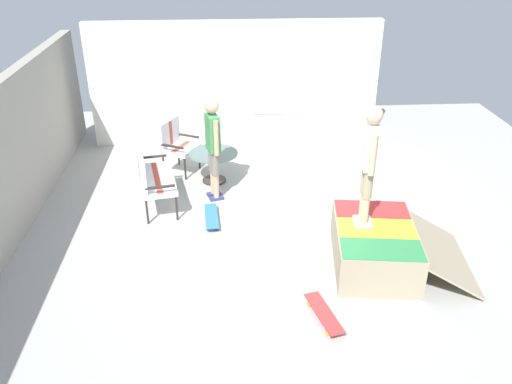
# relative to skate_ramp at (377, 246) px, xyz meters

# --- Properties ---
(ground_plane) EXTENTS (12.00, 12.00, 0.10)m
(ground_plane) POSITION_rel_skate_ramp_xyz_m (0.95, 1.32, -0.35)
(ground_plane) COLOR #A8A8A3
(house_facade) EXTENTS (0.23, 6.00, 2.57)m
(house_facade) POSITION_rel_skate_ramp_xyz_m (4.75, 1.81, 0.99)
(house_facade) COLOR white
(house_facade) RESTS_ON ground_plane
(skate_ramp) EXTENTS (1.78, 2.06, 0.60)m
(skate_ramp) POSITION_rel_skate_ramp_xyz_m (0.00, 0.00, 0.00)
(skate_ramp) COLOR tan
(skate_ramp) RESTS_ON ground_plane
(patio_bench) EXTENTS (1.33, 0.78, 1.02)m
(patio_bench) POSITION_rel_skate_ramp_xyz_m (1.92, 3.34, 0.32)
(patio_bench) COLOR #2D2823
(patio_bench) RESTS_ON ground_plane
(patio_chair_near_house) EXTENTS (0.80, 0.77, 1.02)m
(patio_chair_near_house) POSITION_rel_skate_ramp_xyz_m (3.30, 3.01, 0.31)
(patio_chair_near_house) COLOR #2D2823
(patio_chair_near_house) RESTS_ON ground_plane
(patio_table) EXTENTS (0.90, 0.90, 0.57)m
(patio_table) POSITION_rel_skate_ramp_xyz_m (2.80, 2.30, 0.11)
(patio_table) COLOR #2D2823
(patio_table) RESTS_ON ground_plane
(person_watching) EXTENTS (0.46, 0.31, 1.79)m
(person_watching) POSITION_rel_skate_ramp_xyz_m (2.15, 2.28, 0.76)
(person_watching) COLOR navy
(person_watching) RESTS_ON ground_plane
(person_skater) EXTENTS (0.48, 0.27, 1.70)m
(person_skater) POSITION_rel_skate_ramp_xyz_m (0.14, 0.20, 1.29)
(person_skater) COLOR silver
(person_skater) RESTS_ON skate_ramp
(skateboard_by_bench) EXTENTS (0.81, 0.25, 0.10)m
(skateboard_by_bench) POSITION_rel_skate_ramp_xyz_m (1.34, 2.33, -0.21)
(skateboard_by_bench) COLOR #3372B2
(skateboard_by_bench) RESTS_ON ground_plane
(skateboard_spare) EXTENTS (0.82, 0.39, 0.10)m
(skateboard_spare) POSITION_rel_skate_ramp_xyz_m (-1.10, 0.93, -0.21)
(skateboard_spare) COLOR #B23838
(skateboard_spare) RESTS_ON ground_plane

